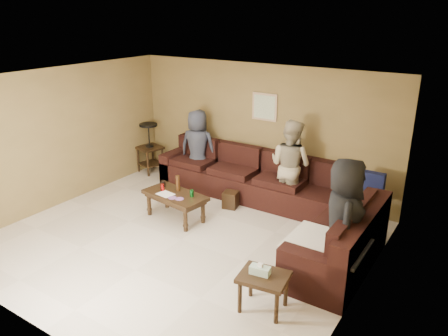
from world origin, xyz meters
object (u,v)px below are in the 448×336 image
at_px(coffee_table, 175,197).
at_px(person_right, 343,220).
at_px(waste_bin, 231,200).
at_px(person_middle, 290,165).
at_px(end_table_left, 150,147).
at_px(person_left, 198,148).
at_px(sectional_sofa, 272,199).
at_px(side_table_right, 263,280).

distance_m(coffee_table, person_right, 3.00).
xyz_separation_m(coffee_table, waste_bin, (0.55, 0.91, -0.25)).
distance_m(waste_bin, person_middle, 1.26).
xyz_separation_m(end_table_left, person_left, (1.30, 0.04, 0.20)).
bearing_deg(person_middle, end_table_left, 8.00).
xyz_separation_m(coffee_table, person_right, (2.97, -0.15, 0.45)).
distance_m(coffee_table, waste_bin, 1.09).
distance_m(sectional_sofa, end_table_left, 3.35).
bearing_deg(sectional_sofa, waste_bin, -174.42).
xyz_separation_m(person_left, person_right, (3.61, -1.69, 0.07)).
bearing_deg(waste_bin, person_middle, 31.79).
height_order(coffee_table, end_table_left, end_table_left).
bearing_deg(person_right, side_table_right, 131.21).
distance_m(sectional_sofa, person_middle, 0.70).
bearing_deg(coffee_table, end_table_left, 142.24).
height_order(coffee_table, waste_bin, coffee_table).
xyz_separation_m(person_left, person_middle, (2.10, -0.08, 0.05)).
bearing_deg(sectional_sofa, end_table_left, 171.06).
relative_size(coffee_table, waste_bin, 3.93).
distance_m(side_table_right, person_right, 1.36).
xyz_separation_m(sectional_sofa, end_table_left, (-3.30, 0.52, 0.25)).
relative_size(end_table_left, waste_bin, 3.62).
bearing_deg(person_left, person_middle, 163.02).
relative_size(sectional_sofa, end_table_left, 4.21).
distance_m(sectional_sofa, waste_bin, 0.83).
xyz_separation_m(side_table_right, person_left, (-3.07, 2.86, 0.37)).
bearing_deg(waste_bin, side_table_right, -49.89).
height_order(coffee_table, person_middle, person_middle).
bearing_deg(side_table_right, waste_bin, 130.11).
bearing_deg(coffee_table, person_left, 112.69).
relative_size(person_left, person_right, 0.92).
relative_size(side_table_right, person_right, 0.37).
bearing_deg(end_table_left, person_right, -18.61).
height_order(sectional_sofa, person_left, person_left).
relative_size(end_table_left, person_right, 0.65).
xyz_separation_m(sectional_sofa, person_left, (-2.00, 0.55, 0.46)).
relative_size(coffee_table, person_right, 0.70).
height_order(sectional_sofa, waste_bin, sectional_sofa).
relative_size(waste_bin, person_left, 0.20).
distance_m(sectional_sofa, person_left, 2.13).
bearing_deg(sectional_sofa, coffee_table, -144.11).
bearing_deg(coffee_table, person_right, -2.86).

